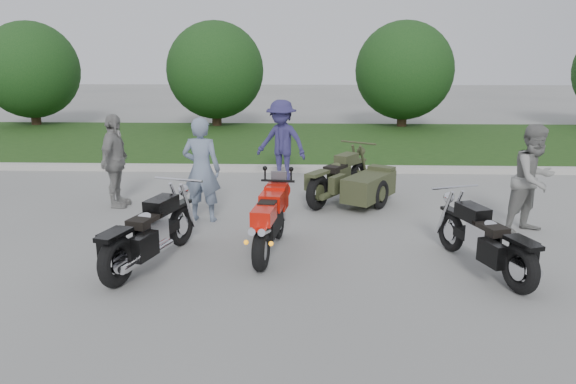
{
  "coord_description": "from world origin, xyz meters",
  "views": [
    {
      "loc": [
        0.46,
        -7.74,
        3.02
      ],
      "look_at": [
        0.16,
        0.85,
        0.8
      ],
      "focal_mm": 35.0,
      "sensor_mm": 36.0,
      "label": 1
    }
  ],
  "objects_px": {
    "cruiser_right": "(487,242)",
    "cruiser_sidecar": "(355,184)",
    "person_back": "(115,161)",
    "cruiser_left": "(148,235)",
    "person_stripe": "(202,170)",
    "person_grey": "(534,179)",
    "person_denim": "(281,142)",
    "sportbike_red": "(270,219)"
  },
  "relations": [
    {
      "from": "person_denim",
      "to": "person_back",
      "type": "height_order",
      "value": "person_denim"
    },
    {
      "from": "person_back",
      "to": "person_denim",
      "type": "bearing_deg",
      "value": -52.11
    },
    {
      "from": "cruiser_sidecar",
      "to": "person_back",
      "type": "distance_m",
      "value": 4.68
    },
    {
      "from": "cruiser_sidecar",
      "to": "person_back",
      "type": "relative_size",
      "value": 1.22
    },
    {
      "from": "cruiser_sidecar",
      "to": "cruiser_left",
      "type": "bearing_deg",
      "value": -101.85
    },
    {
      "from": "sportbike_red",
      "to": "cruiser_sidecar",
      "type": "xyz_separation_m",
      "value": [
        1.49,
        2.81,
        -0.12
      ]
    },
    {
      "from": "cruiser_left",
      "to": "cruiser_sidecar",
      "type": "distance_m",
      "value": 4.62
    },
    {
      "from": "cruiser_left",
      "to": "person_back",
      "type": "height_order",
      "value": "person_back"
    },
    {
      "from": "cruiser_right",
      "to": "person_back",
      "type": "relative_size",
      "value": 1.19
    },
    {
      "from": "sportbike_red",
      "to": "person_denim",
      "type": "distance_m",
      "value": 4.67
    },
    {
      "from": "person_stripe",
      "to": "person_denim",
      "type": "bearing_deg",
      "value": -106.56
    },
    {
      "from": "cruiser_sidecar",
      "to": "sportbike_red",
      "type": "bearing_deg",
      "value": -86.42
    },
    {
      "from": "person_grey",
      "to": "person_denim",
      "type": "relative_size",
      "value": 0.96
    },
    {
      "from": "cruiser_sidecar",
      "to": "person_back",
      "type": "height_order",
      "value": "person_back"
    },
    {
      "from": "cruiser_left",
      "to": "cruiser_sidecar",
      "type": "relative_size",
      "value": 1.04
    },
    {
      "from": "person_grey",
      "to": "sportbike_red",
      "type": "bearing_deg",
      "value": 165.78
    },
    {
      "from": "cruiser_sidecar",
      "to": "person_grey",
      "type": "xyz_separation_m",
      "value": [
        2.79,
        -1.6,
        0.48
      ]
    },
    {
      "from": "sportbike_red",
      "to": "person_denim",
      "type": "xyz_separation_m",
      "value": [
        -0.04,
        4.65,
        0.4
      ]
    },
    {
      "from": "cruiser_left",
      "to": "person_stripe",
      "type": "height_order",
      "value": "person_stripe"
    },
    {
      "from": "cruiser_right",
      "to": "person_grey",
      "type": "height_order",
      "value": "person_grey"
    },
    {
      "from": "cruiser_right",
      "to": "cruiser_sidecar",
      "type": "bearing_deg",
      "value": 95.88
    },
    {
      "from": "sportbike_red",
      "to": "cruiser_left",
      "type": "distance_m",
      "value": 1.77
    },
    {
      "from": "cruiser_left",
      "to": "person_grey",
      "type": "xyz_separation_m",
      "value": [
        5.97,
        1.76,
        0.45
      ]
    },
    {
      "from": "cruiser_sidecar",
      "to": "person_stripe",
      "type": "distance_m",
      "value": 3.08
    },
    {
      "from": "person_grey",
      "to": "cruiser_right",
      "type": "bearing_deg",
      "value": -155.0
    },
    {
      "from": "sportbike_red",
      "to": "person_stripe",
      "type": "height_order",
      "value": "person_stripe"
    },
    {
      "from": "person_grey",
      "to": "person_denim",
      "type": "distance_m",
      "value": 5.53
    },
    {
      "from": "cruiser_right",
      "to": "cruiser_sidecar",
      "type": "height_order",
      "value": "cruiser_sidecar"
    },
    {
      "from": "person_grey",
      "to": "person_back",
      "type": "xyz_separation_m",
      "value": [
        -7.44,
        1.3,
        -0.01
      ]
    },
    {
      "from": "sportbike_red",
      "to": "person_stripe",
      "type": "bearing_deg",
      "value": 135.41
    },
    {
      "from": "cruiser_right",
      "to": "person_denim",
      "type": "height_order",
      "value": "person_denim"
    },
    {
      "from": "person_stripe",
      "to": "person_grey",
      "type": "distance_m",
      "value": 5.62
    },
    {
      "from": "person_denim",
      "to": "person_back",
      "type": "bearing_deg",
      "value": -120.04
    },
    {
      "from": "person_stripe",
      "to": "person_denim",
      "type": "relative_size",
      "value": 0.98
    },
    {
      "from": "cruiser_left",
      "to": "person_back",
      "type": "relative_size",
      "value": 1.27
    },
    {
      "from": "person_stripe",
      "to": "person_grey",
      "type": "height_order",
      "value": "person_stripe"
    },
    {
      "from": "cruiser_right",
      "to": "person_denim",
      "type": "distance_m",
      "value": 6.1
    },
    {
      "from": "cruiser_left",
      "to": "person_denim",
      "type": "distance_m",
      "value": 5.46
    },
    {
      "from": "cruiser_right",
      "to": "cruiser_sidecar",
      "type": "distance_m",
      "value": 3.74
    },
    {
      "from": "person_stripe",
      "to": "person_grey",
      "type": "xyz_separation_m",
      "value": [
        5.6,
        -0.45,
        -0.02
      ]
    },
    {
      "from": "cruiser_sidecar",
      "to": "person_grey",
      "type": "bearing_deg",
      "value": 1.81
    },
    {
      "from": "person_denim",
      "to": "person_back",
      "type": "relative_size",
      "value": 1.05
    }
  ]
}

